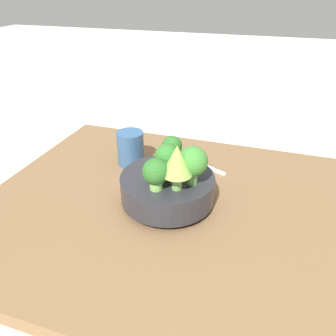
% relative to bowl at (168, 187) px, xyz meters
% --- Properties ---
extents(ground_plane, '(6.00, 6.00, 0.00)m').
position_rel_bowl_xyz_m(ground_plane, '(-0.02, 0.00, -0.08)').
color(ground_plane, beige).
extents(table, '(0.92, 0.73, 0.03)m').
position_rel_bowl_xyz_m(table, '(-0.02, 0.00, -0.06)').
color(table, brown).
rests_on(table, ground_plane).
extents(bowl, '(0.22, 0.22, 0.07)m').
position_rel_bowl_xyz_m(bowl, '(0.00, 0.00, 0.00)').
color(bowl, '#28282D').
rests_on(bowl, table).
extents(broccoli_floret_front, '(0.05, 0.05, 0.07)m').
position_rel_bowl_xyz_m(broccoli_floret_front, '(0.01, -0.05, 0.08)').
color(broccoli_floret_front, '#609347').
rests_on(broccoli_floret_front, bowl).
extents(romanesco_piece_far, '(0.07, 0.07, 0.10)m').
position_rel_bowl_xyz_m(romanesco_piece_far, '(-0.03, 0.04, 0.10)').
color(romanesco_piece_far, '#6BA34C').
rests_on(romanesco_piece_far, bowl).
extents(broccoli_floret_back, '(0.06, 0.06, 0.07)m').
position_rel_bowl_xyz_m(broccoli_floret_back, '(0.01, 0.06, 0.07)').
color(broccoli_floret_back, '#7AB256').
rests_on(broccoli_floret_back, bowl).
extents(broccoli_floret_left, '(0.07, 0.07, 0.09)m').
position_rel_bowl_xyz_m(broccoli_floret_left, '(-0.06, 0.01, 0.08)').
color(broccoli_floret_left, '#609347').
rests_on(broccoli_floret_left, bowl).
extents(broccoli_floret_center, '(0.06, 0.06, 0.08)m').
position_rel_bowl_xyz_m(broccoli_floret_center, '(-0.00, 0.00, 0.08)').
color(broccoli_floret_center, '#7AB256').
rests_on(broccoli_floret_center, bowl).
extents(cup, '(0.08, 0.08, 0.10)m').
position_rel_bowl_xyz_m(cup, '(0.16, -0.15, 0.01)').
color(cup, '#33567F').
rests_on(cup, table).
extents(fork, '(0.15, 0.08, 0.01)m').
position_rel_bowl_xyz_m(fork, '(-0.04, -0.20, -0.04)').
color(fork, silver).
rests_on(fork, table).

